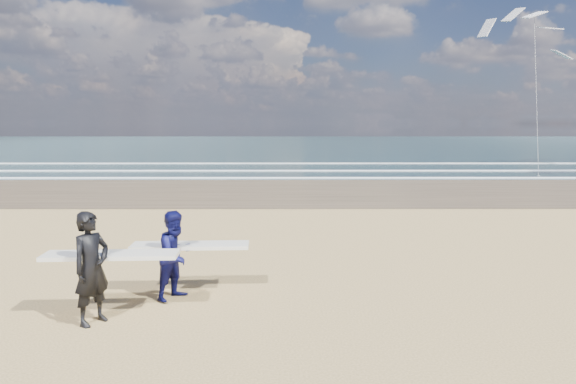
{
  "coord_description": "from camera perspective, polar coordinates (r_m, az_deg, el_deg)",
  "views": [
    {
      "loc": [
        2.68,
        -7.06,
        3.2
      ],
      "look_at": [
        2.71,
        6.0,
        1.46
      ],
      "focal_mm": 32.0,
      "sensor_mm": 36.0,
      "label": 1
    }
  ],
  "objects": [
    {
      "name": "ocean",
      "position": [
        81.0,
        12.25,
        5.17
      ],
      "size": [
        220.0,
        100.0,
        0.02
      ],
      "primitive_type": "cube",
      "color": "#162F32",
      "rests_on": "ground"
    },
    {
      "name": "foam_breakers",
      "position": [
        39.33,
        26.01,
        2.24
      ],
      "size": [
        220.0,
        11.7,
        0.05
      ],
      "color": "white",
      "rests_on": "ground"
    },
    {
      "name": "surfer_near",
      "position": [
        8.86,
        -20.74,
        -7.73
      ],
      "size": [
        2.22,
        1.06,
        1.83
      ],
      "color": "black",
      "rests_on": "ground"
    },
    {
      "name": "surfer_far",
      "position": [
        9.68,
        -12.18,
        -6.75
      ],
      "size": [
        2.22,
        1.16,
        1.64
      ],
      "color": "#0C0D43",
      "rests_on": "ground"
    },
    {
      "name": "kite_1",
      "position": [
        37.26,
        25.82,
        12.07
      ],
      "size": [
        6.35,
        4.8,
        11.55
      ],
      "color": "slate",
      "rests_on": "ground"
    }
  ]
}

